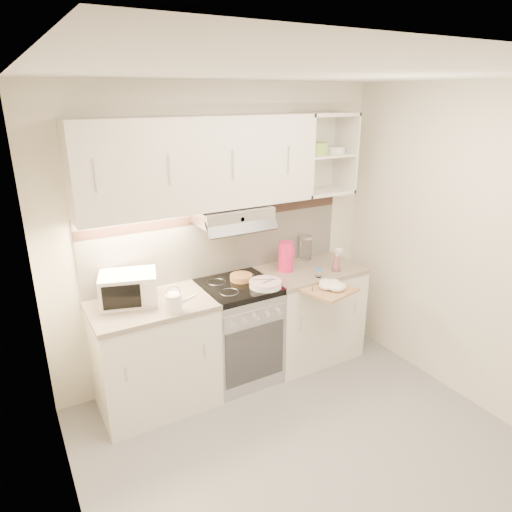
{
  "coord_description": "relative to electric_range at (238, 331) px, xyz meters",
  "views": [
    {
      "loc": [
        -1.62,
        -2.02,
        2.4
      ],
      "look_at": [
        0.09,
        0.95,
        1.18
      ],
      "focal_mm": 32.0,
      "sensor_mm": 36.0,
      "label": 1
    }
  ],
  "objects": [
    {
      "name": "base_cabinet_right",
      "position": [
        0.75,
        0.0,
        -0.02
      ],
      "size": [
        0.9,
        0.6,
        0.86
      ],
      "primitive_type": "cube",
      "color": "silver",
      "rests_on": "ground"
    },
    {
      "name": "watering_can",
      "position": [
        -0.63,
        -0.22,
        0.52
      ],
      "size": [
        0.23,
        0.15,
        0.21
      ],
      "rotation": [
        0.0,
        0.0,
        -0.41
      ],
      "color": "white",
      "rests_on": "worktop_left"
    },
    {
      "name": "ground",
      "position": [
        0.0,
        -1.1,
        -0.45
      ],
      "size": [
        3.0,
        3.0,
        0.0
      ],
      "primitive_type": "plane",
      "color": "gray",
      "rests_on": "ground"
    },
    {
      "name": "spice_jar",
      "position": [
        0.68,
        -0.22,
        0.49
      ],
      "size": [
        0.05,
        0.05,
        0.08
      ],
      "rotation": [
        0.0,
        0.0,
        -0.15
      ],
      "color": "silver",
      "rests_on": "worktop_right"
    },
    {
      "name": "dish_towel",
      "position": [
        0.65,
        -0.44,
        0.47
      ],
      "size": [
        0.28,
        0.25,
        0.07
      ],
      "primitive_type": null,
      "rotation": [
        0.0,
        0.0,
        0.11
      ],
      "color": "silver",
      "rests_on": "cutting_board"
    },
    {
      "name": "worktop_left",
      "position": [
        -0.75,
        0.0,
        0.43
      ],
      "size": [
        0.92,
        0.62,
        0.04
      ],
      "primitive_type": "cube",
      "color": "gray",
      "rests_on": "base_cabinet_left"
    },
    {
      "name": "glass_jar",
      "position": [
        0.84,
        0.2,
        0.57
      ],
      "size": [
        0.12,
        0.12,
        0.23
      ],
      "rotation": [
        0.0,
        0.0,
        0.22
      ],
      "color": "silver",
      "rests_on": "worktop_right"
    },
    {
      "name": "plate_stack",
      "position": [
        0.17,
        -0.17,
        0.47
      ],
      "size": [
        0.27,
        0.27,
        0.06
      ],
      "rotation": [
        0.0,
        0.0,
        -0.24
      ],
      "color": "white",
      "rests_on": "electric_range"
    },
    {
      "name": "spray_bottle",
      "position": [
        0.91,
        -0.18,
        0.54
      ],
      "size": [
        0.09,
        0.09,
        0.23
      ],
      "rotation": [
        0.0,
        0.0,
        -0.01
      ],
      "color": "pink",
      "rests_on": "worktop_right"
    },
    {
      "name": "electric_range",
      "position": [
        0.0,
        0.0,
        0.0
      ],
      "size": [
        0.6,
        0.6,
        0.9
      ],
      "color": "#B7B7BC",
      "rests_on": "ground"
    },
    {
      "name": "bread_loaf",
      "position": [
        0.07,
        0.06,
        0.47
      ],
      "size": [
        0.19,
        0.19,
        0.05
      ],
      "primitive_type": "cylinder",
      "color": "#A3633C",
      "rests_on": "electric_range"
    },
    {
      "name": "microwave",
      "position": [
        -0.88,
        0.09,
        0.57
      ],
      "size": [
        0.48,
        0.41,
        0.23
      ],
      "rotation": [
        0.0,
        0.0,
        -0.29
      ],
      "color": "silver",
      "rests_on": "worktop_left"
    },
    {
      "name": "room_shell",
      "position": [
        0.0,
        -0.73,
        1.18
      ],
      "size": [
        3.04,
        2.84,
        2.52
      ],
      "color": "silver",
      "rests_on": "ground"
    },
    {
      "name": "base_cabinet_left",
      "position": [
        -0.75,
        0.0,
        -0.02
      ],
      "size": [
        0.9,
        0.6,
        0.86
      ],
      "primitive_type": "cube",
      "color": "silver",
      "rests_on": "ground"
    },
    {
      "name": "worktop_right",
      "position": [
        0.75,
        0.0,
        0.43
      ],
      "size": [
        0.92,
        0.62,
        0.04
      ],
      "primitive_type": "cube",
      "color": "gray",
      "rests_on": "base_cabinet_right"
    },
    {
      "name": "pink_pitcher",
      "position": [
        0.51,
        0.05,
        0.58
      ],
      "size": [
        0.14,
        0.13,
        0.27
      ],
      "rotation": [
        0.0,
        0.0,
        -0.2
      ],
      "color": "#EB1C5A",
      "rests_on": "worktop_right"
    },
    {
      "name": "cutting_board",
      "position": [
        0.63,
        -0.43,
        0.42
      ],
      "size": [
        0.45,
        0.42,
        0.02
      ],
      "primitive_type": "cube",
      "rotation": [
        0.0,
        0.0,
        0.23
      ],
      "color": "#A47F4B",
      "rests_on": "base_cabinet_right"
    }
  ]
}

